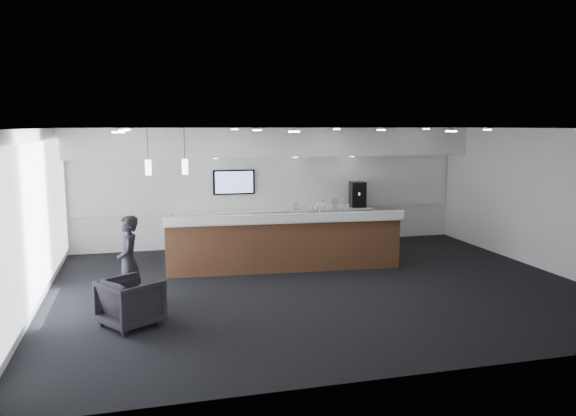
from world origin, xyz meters
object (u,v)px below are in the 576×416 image
object	(u,v)px
armchair	(131,302)
lounge_guest	(129,262)
coffee_machine	(358,194)
service_counter	(284,243)

from	to	relation	value
armchair	lounge_guest	world-z (taller)	lounge_guest
coffee_machine	armchair	size ratio (longest dim) A/B	0.80
coffee_machine	lounge_guest	bearing A→B (deg)	-137.33
service_counter	lounge_guest	distance (m)	3.62
service_counter	coffee_machine	bearing A→B (deg)	45.54
service_counter	lounge_guest	bearing A→B (deg)	-146.00
armchair	service_counter	bearing A→B (deg)	-82.76
service_counter	coffee_machine	size ratio (longest dim) A/B	7.72
lounge_guest	coffee_machine	bearing A→B (deg)	122.47
coffee_machine	armchair	xyz separation A→B (m)	(-5.67, -4.94, -0.90)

